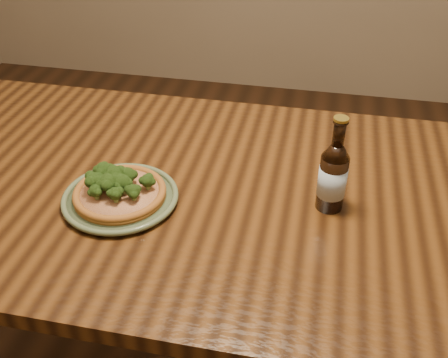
% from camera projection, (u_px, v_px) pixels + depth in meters
% --- Properties ---
extents(table, '(1.60, 0.90, 0.75)m').
position_uv_depth(table, '(195.00, 215.00, 1.32)').
color(table, '#4B2A10').
rests_on(table, ground).
extents(plate, '(0.27, 0.27, 0.02)m').
position_uv_depth(plate, '(120.00, 198.00, 1.21)').
color(plate, '#576546').
rests_on(plate, table).
extents(pizza, '(0.21, 0.21, 0.07)m').
position_uv_depth(pizza, '(118.00, 190.00, 1.20)').
color(pizza, '#965A21').
rests_on(pizza, plate).
extents(beer_bottle, '(0.06, 0.06, 0.23)m').
position_uv_depth(beer_bottle, '(333.00, 176.00, 1.15)').
color(beer_bottle, black).
rests_on(beer_bottle, table).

